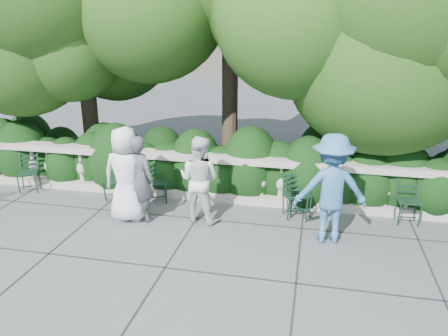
% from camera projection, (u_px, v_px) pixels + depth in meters
% --- Properties ---
extents(ground, '(90.00, 90.00, 0.00)m').
position_uv_depth(ground, '(212.00, 241.00, 7.54)').
color(ground, '#4A4C51').
rests_on(ground, ground).
extents(balustrade, '(12.00, 0.44, 1.00)m').
position_uv_depth(balustrade, '(232.00, 179.00, 9.05)').
color(balustrade, '#9E998E').
rests_on(balustrade, ground).
extents(shrub_hedge, '(15.00, 2.60, 1.70)m').
position_uv_depth(shrub_hedge, '(242.00, 181.00, 10.32)').
color(shrub_hedge, black).
rests_on(shrub_hedge, ground).
extents(tree_canopy, '(15.04, 6.52, 6.78)m').
position_uv_depth(tree_canopy, '(278.00, 3.00, 9.09)').
color(tree_canopy, '#3F3023').
rests_on(tree_canopy, ground).
extents(chair_a, '(0.59, 0.61, 0.84)m').
position_uv_depth(chair_a, '(29.00, 194.00, 9.60)').
color(chair_a, black).
rests_on(chair_a, ground).
extents(chair_b, '(0.53, 0.56, 0.84)m').
position_uv_depth(chair_b, '(113.00, 203.00, 9.12)').
color(chair_b, black).
rests_on(chair_b, ground).
extents(chair_c, '(0.49, 0.53, 0.84)m').
position_uv_depth(chair_c, '(300.00, 218.00, 8.43)').
color(chair_c, black).
rests_on(chair_c, ground).
extents(chair_d, '(0.60, 0.62, 0.84)m').
position_uv_depth(chair_d, '(158.00, 205.00, 9.01)').
color(chair_d, black).
rests_on(chair_d, ground).
extents(chair_e, '(0.47, 0.51, 0.84)m').
position_uv_depth(chair_e, '(407.00, 226.00, 8.07)').
color(chair_e, black).
rests_on(chair_e, ground).
extents(chair_f, '(0.59, 0.61, 0.84)m').
position_uv_depth(chair_f, '(297.00, 220.00, 8.35)').
color(chair_f, black).
rests_on(chair_f, ground).
extents(person_businessman, '(0.91, 0.62, 1.81)m').
position_uv_depth(person_businessman, '(126.00, 175.00, 8.09)').
color(person_businessman, white).
rests_on(person_businessman, ground).
extents(person_woman_grey, '(0.70, 0.57, 1.65)m').
position_uv_depth(person_woman_grey, '(140.00, 179.00, 8.10)').
color(person_woman_grey, '#424347').
rests_on(person_woman_grey, ground).
extents(person_casual_man, '(0.91, 0.77, 1.65)m').
position_uv_depth(person_casual_man, '(199.00, 179.00, 8.09)').
color(person_casual_man, silver).
rests_on(person_casual_man, ground).
extents(person_older_blue, '(1.31, 0.87, 1.89)m').
position_uv_depth(person_older_blue, '(331.00, 189.00, 7.29)').
color(person_older_blue, '#336899').
rests_on(person_older_blue, ground).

